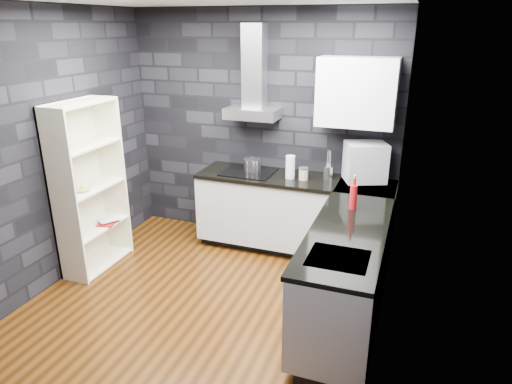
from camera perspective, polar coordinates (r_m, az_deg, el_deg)
The scene contains 27 objects.
ground at distance 4.56m, azimuth -6.24°, elevation -13.22°, with size 3.20×3.20×0.00m, color #48250A.
wall_back at distance 5.43m, azimuth 0.77°, elevation 7.94°, with size 3.20×0.05×2.70m, color black.
wall_front at distance 2.74m, azimuth -22.42°, elevation -6.37°, with size 3.20×0.05×2.70m, color black.
wall_left at distance 4.92m, azimuth -24.22°, elevation 4.84°, with size 0.05×3.20×2.70m, color black.
wall_right at distance 3.58m, azimuth 16.95°, elevation 0.51°, with size 0.05×3.20×2.70m, color black.
toekick_back at distance 5.47m, azimuth 4.69°, elevation -6.51°, with size 2.18×0.50×0.10m, color black.
toekick_right at distance 4.29m, azimuth 11.31°, elevation -15.18°, with size 0.50×1.78×0.10m, color black.
counter_back_cab at distance 5.26m, azimuth 4.71°, elevation -2.51°, with size 2.20×0.60×0.76m, color silver.
counter_right_cab at distance 4.06m, azimuth 11.16°, elevation -10.13°, with size 0.60×1.80×0.76m, color silver.
counter_back_top at distance 5.11m, azimuth 4.81°, elevation 1.60°, with size 2.20×0.62×0.04m, color black.
counter_right_top at distance 3.88m, azimuth 11.41°, elevation -4.99°, with size 0.62×1.80×0.04m, color black.
counter_corner_top at distance 4.98m, azimuth 13.73°, elevation 0.59°, with size 0.62×0.62×0.04m, color black.
hood_body at distance 5.23m, azimuth -0.46°, elevation 9.81°, with size 0.60×0.34×0.12m, color #AFB0B4.
hood_chimney at distance 5.23m, azimuth -0.20°, elevation 15.44°, with size 0.24×0.20×0.90m, color #AFB0B4.
upper_cabinet at distance 4.90m, azimuth 12.50°, elevation 12.08°, with size 0.80×0.35×0.70m, color white.
cooktop at distance 5.27m, azimuth -0.93°, elevation 2.55°, with size 0.58×0.50×0.01m, color black.
sink_rim at distance 3.43m, azimuth 10.24°, elevation -8.18°, with size 0.44×0.40×0.01m, color #AFB0B4.
pot at distance 5.29m, azimuth -0.45°, elevation 3.37°, with size 0.20×0.20×0.12m, color silver.
glass_vase at distance 5.04m, azimuth 4.31°, elevation 3.13°, with size 0.10×0.10×0.25m, color white.
storage_jar at distance 5.03m, azimuth 5.96°, elevation 2.22°, with size 0.10×0.10×0.12m, color tan.
utensil_crock at distance 5.10m, azimuth 8.99°, elevation 2.42°, with size 0.11×0.11×0.14m, color silver.
appliance_garage at distance 5.01m, azimuth 13.50°, elevation 3.67°, with size 0.42×0.32×0.42m, color #A5A7AC.
red_bottle at distance 4.27m, azimuth 12.07°, elevation -0.64°, with size 0.07×0.07×0.23m, color #B60E15.
bookshelf at distance 5.07m, azimuth -20.08°, elevation 0.48°, with size 0.34×0.80×1.80m, color #F4EECA.
fruit_bowl at distance 4.97m, azimuth -20.97°, elevation 0.45°, with size 0.21×0.21×0.05m, color silver.
book_red at distance 5.26m, azimuth -19.04°, elevation -2.50°, with size 0.18×0.02×0.24m, color #9B120D.
book_second at distance 5.30m, azimuth -18.27°, elevation -1.99°, with size 0.16×0.02×0.22m, color #B2B2B2.
Camera 1 is at (1.74, -3.39, 2.50)m, focal length 32.00 mm.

